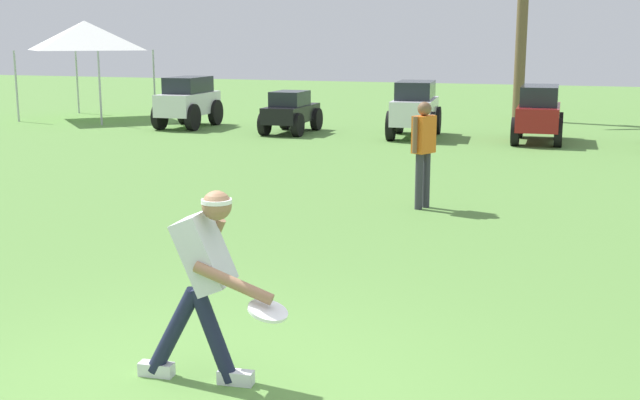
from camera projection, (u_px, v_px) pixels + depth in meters
name	position (u px, v px, depth m)	size (l,w,h in m)	color
ground_plane	(202.00, 396.00, 5.60)	(80.00, 80.00, 0.00)	#5B8C40
frisbee_thrower	(204.00, 276.00, 5.68)	(1.12, 0.47, 1.42)	#191E38
frisbee_in_flight	(268.00, 311.00, 5.39)	(0.33, 0.34, 0.11)	white
teammate_near_sideline	(424.00, 145.00, 11.59)	(0.32, 0.48, 1.56)	#33333D
parked_car_slot_a	(188.00, 101.00, 22.39)	(1.31, 2.41, 1.40)	silver
parked_car_slot_b	(291.00, 111.00, 21.05)	(1.15, 2.23, 1.10)	black
parked_car_slot_c	(415.00, 108.00, 20.10)	(1.42, 2.45, 1.40)	silver
parked_car_slot_d	(539.00, 112.00, 19.20)	(1.26, 2.45, 1.34)	maroon
event_tent	(85.00, 36.00, 24.41)	(3.08, 3.08, 2.98)	#B2B5BA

